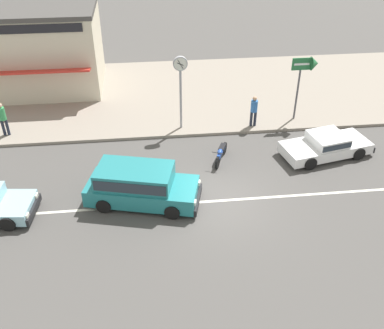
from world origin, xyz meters
The scene contains 11 objects.
ground_plane centered at (0.00, 0.00, 0.00)m, with size 160.00×160.00×0.00m, color #4C4947.
lane_centre_stripe centered at (0.00, 0.00, 0.00)m, with size 50.40×0.14×0.01m, color silver.
kerb_strip centered at (0.00, 10.19, 0.07)m, with size 68.00×10.00×0.15m, color gray.
minivan_teal_2 centered at (-3.16, 0.36, 0.84)m, with size 4.78×2.86×1.56m.
sedan_white_4 centered at (5.48, 2.88, 0.53)m, with size 4.45×2.54×1.06m.
motorcycle_1 centered at (0.55, 2.91, 0.42)m, with size 0.93×1.74×0.80m.
street_clock centered at (-1.00, 5.96, 2.98)m, with size 0.69×0.22×3.76m.
arrow_signboard centered at (5.48, 6.24, 2.98)m, with size 1.32×0.68×3.36m.
pedestrian_near_clock centered at (2.67, 5.74, 1.10)m, with size 0.34×0.34×1.63m.
pedestrian_by_shop centered at (-9.66, 6.14, 1.16)m, with size 0.34×0.34×1.72m.
shopfront_corner_warung centered at (-8.40, 11.90, 2.53)m, with size 6.42×5.76×4.75m.
Camera 1 is at (-2.64, -14.03, 11.41)m, focal length 42.00 mm.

